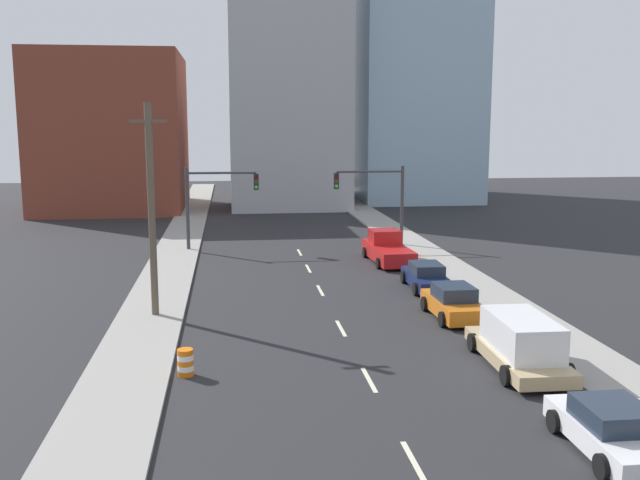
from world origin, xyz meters
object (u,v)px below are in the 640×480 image
object	(u,v)px
box_truck_tan	(520,343)
pickup_truck_red	(387,249)
traffic_barrel	(185,362)
sedan_white	(612,430)
traffic_signal_left	(210,196)
sedan_orange	(454,303)
utility_pole_left_mid	(152,210)
traffic_signal_right	(381,194)
sedan_navy	(426,277)

from	to	relation	value
box_truck_tan	pickup_truck_red	size ratio (longest dim) A/B	0.98
traffic_barrel	sedan_white	bearing A→B (deg)	-32.42
sedan_white	pickup_truck_red	distance (m)	26.67
traffic_signal_left	sedan_orange	world-z (taller)	traffic_signal_left
utility_pole_left_mid	sedan_orange	xyz separation A→B (m)	(13.37, -1.77, -4.23)
traffic_signal_right	sedan_white	xyz separation A→B (m)	(-0.57, -32.21, -3.16)
sedan_white	traffic_barrel	bearing A→B (deg)	148.35
traffic_barrel	box_truck_tan	xyz separation A→B (m)	(11.86, -0.70, 0.45)
utility_pole_left_mid	traffic_barrel	size ratio (longest dim) A/B	10.09
utility_pole_left_mid	sedan_orange	size ratio (longest dim) A/B	2.18
traffic_barrel	pickup_truck_red	size ratio (longest dim) A/B	0.16
sedan_white	box_truck_tan	bearing A→B (deg)	88.89
traffic_barrel	sedan_orange	size ratio (longest dim) A/B	0.22
utility_pole_left_mid	traffic_barrel	world-z (taller)	utility_pole_left_mid
sedan_white	pickup_truck_red	world-z (taller)	pickup_truck_red
sedan_navy	traffic_signal_left	bearing A→B (deg)	133.07
sedan_white	sedan_orange	distance (m)	13.45
sedan_orange	sedan_navy	distance (m)	5.71
sedan_orange	sedan_navy	world-z (taller)	sedan_orange
utility_pole_left_mid	pickup_truck_red	world-z (taller)	utility_pole_left_mid
sedan_orange	pickup_truck_red	bearing A→B (deg)	89.46
sedan_navy	sedan_white	bearing A→B (deg)	-89.44
sedan_white	sedan_orange	size ratio (longest dim) A/B	1.01
traffic_signal_right	traffic_barrel	bearing A→B (deg)	-116.18
traffic_signal_right	sedan_navy	xyz separation A→B (m)	(-0.30, -13.05, -3.15)
box_truck_tan	pickup_truck_red	xyz separation A→B (m)	(-0.39, 19.98, -0.13)
utility_pole_left_mid	traffic_barrel	bearing A→B (deg)	-77.03
sedan_white	sedan_orange	xyz separation A→B (m)	(-0.07, 13.45, 0.06)
utility_pole_left_mid	sedan_navy	size ratio (longest dim) A/B	2.04
sedan_orange	pickup_truck_red	world-z (taller)	pickup_truck_red
traffic_signal_left	traffic_barrel	distance (m)	25.04
pickup_truck_red	traffic_signal_left	bearing A→B (deg)	151.68
traffic_signal_left	pickup_truck_red	distance (m)	12.85
traffic_signal_left	traffic_barrel	world-z (taller)	traffic_signal_left
traffic_signal_right	sedan_navy	size ratio (longest dim) A/B	1.22
sedan_navy	pickup_truck_red	bearing A→B (deg)	94.65
traffic_signal_right	utility_pole_left_mid	xyz separation A→B (m)	(-14.00, -16.99, 1.13)
sedan_navy	sedan_orange	bearing A→B (deg)	-91.95
traffic_signal_left	utility_pole_left_mid	xyz separation A→B (m)	(-2.07, -16.99, 1.13)
traffic_barrel	sedan_orange	world-z (taller)	sedan_orange
traffic_signal_left	traffic_signal_right	distance (m)	11.94
box_truck_tan	sedan_navy	bearing A→B (deg)	91.48
traffic_barrel	sedan_orange	bearing A→B (deg)	27.64
sedan_white	box_truck_tan	distance (m)	6.70
sedan_orange	pickup_truck_red	xyz separation A→B (m)	(-0.10, 13.22, 0.11)
sedan_white	sedan_navy	size ratio (longest dim) A/B	0.94
utility_pole_left_mid	box_truck_tan	bearing A→B (deg)	-31.98
traffic_signal_left	sedan_navy	size ratio (longest dim) A/B	1.22
sedan_orange	traffic_signal_left	bearing A→B (deg)	120.09
utility_pole_left_mid	pickup_truck_red	bearing A→B (deg)	40.79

